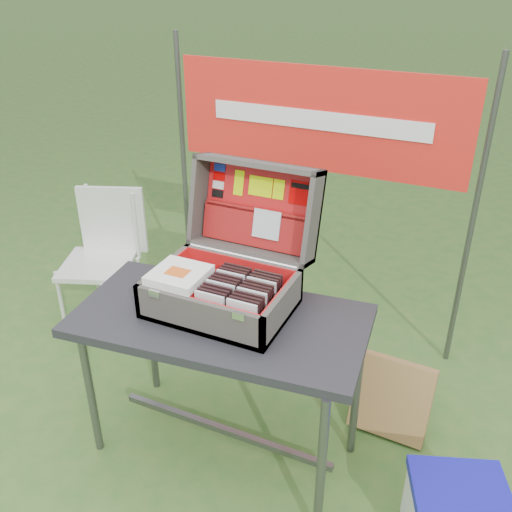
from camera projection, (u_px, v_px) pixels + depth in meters
The scene contains 87 objects.
ground at pixel (229, 442), 2.74m from camera, with size 80.00×80.00×0.00m, color #2F5F24.
table at pixel (223, 387), 2.52m from camera, with size 1.21×0.60×0.75m, color black, non-canonical shape.
table_top at pixel (220, 321), 2.36m from camera, with size 1.21×0.60×0.04m, color black.
table_leg_fl at pixel (90, 389), 2.54m from camera, with size 0.04×0.04×0.71m, color #59595B.
table_leg_fr at pixel (321, 472), 2.14m from camera, with size 0.04×0.04×0.71m, color #59595B.
table_leg_bl at pixel (151, 331), 2.93m from camera, with size 0.04×0.04×0.71m, color #59595B.
table_leg_br at pixel (357, 392), 2.53m from camera, with size 0.04×0.04×0.71m, color #59595B.
table_brace at pixel (224, 430), 2.65m from camera, with size 1.06×0.03×0.03m, color #59595B.
suitcase at pixel (226, 247), 2.32m from camera, with size 0.57×0.57×0.53m, color #645F58, non-canonical shape.
suitcase_base_bottom at pixel (221, 307), 2.39m from camera, with size 0.57×0.41×0.02m, color #645F58.
suitcase_base_wall_front at pixel (198, 318), 2.20m from camera, with size 0.57×0.02×0.15m, color #645F58.
suitcase_base_wall_back at pixel (241, 273), 2.51m from camera, with size 0.57×0.02×0.15m, color #645F58.
suitcase_base_wall_left at pixel (165, 279), 2.46m from camera, with size 0.02×0.41×0.15m, color #645F58.
suitcase_base_wall_right at pixel (282, 309), 2.26m from camera, with size 0.02×0.41×0.15m, color #645F58.
suitcase_liner_floor at pixel (221, 304), 2.38m from camera, with size 0.53×0.36×0.01m, color red.
suitcase_latch_left at pixel (155, 294), 2.23m from camera, with size 0.05×0.01×0.03m, color silver.
suitcase_latch_right at pixel (239, 316), 2.10m from camera, with size 0.05×0.01×0.03m, color silver.
suitcase_hinge at pixel (242, 256), 2.49m from camera, with size 0.02×0.02×0.51m, color silver.
suitcase_lid_back at pixel (260, 206), 2.56m from camera, with size 0.57×0.41×0.02m, color #645F58.
suitcase_lid_rim_far at pixel (259, 164), 2.45m from camera, with size 0.57×0.02×0.15m, color #645F58.
suitcase_lid_rim_near at pixel (250, 250), 2.55m from camera, with size 0.57×0.02×0.15m, color #645F58.
suitcase_lid_rim_left at pixel (200, 198), 2.60m from camera, with size 0.02×0.41×0.15m, color #645F58.
suitcase_lid_rim_right at pixel (313, 219), 2.40m from camera, with size 0.02×0.41×0.15m, color #645F58.
suitcase_lid_liner at pixel (259, 207), 2.55m from camera, with size 0.52×0.36×0.01m, color red.
suitcase_liner_wall_front at pixel (199, 313), 2.21m from camera, with size 0.53×0.01×0.13m, color red.
suitcase_liner_wall_back at pixel (240, 272), 2.50m from camera, with size 0.53×0.01×0.13m, color red.
suitcase_liner_wall_left at pixel (167, 278), 2.45m from camera, with size 0.01×0.36×0.13m, color red.
suitcase_liner_wall_right at pixel (279, 306), 2.26m from camera, with size 0.01×0.36×0.13m, color red.
suitcase_lid_pocket at pixel (255, 228), 2.56m from camera, with size 0.51×0.16×0.03m, color maroon.
suitcase_pocket_edge at pixel (256, 210), 2.53m from camera, with size 0.50×0.02×0.02m, color maroon.
suitcase_pocket_cd at pixel (267, 224), 2.51m from camera, with size 0.13×0.13×0.01m, color silver.
lid_sticker_cc_a at pixel (220, 167), 2.58m from camera, with size 0.06×0.03×0.00m, color #1933B2.
lid_sticker_cc_b at pixel (219, 176), 2.59m from camera, with size 0.06×0.03×0.00m, color #C90000.
lid_sticker_cc_c at pixel (218, 185), 2.60m from camera, with size 0.06×0.03×0.00m, color white.
lid_sticker_cc_d at pixel (218, 194), 2.61m from camera, with size 0.06×0.03×0.00m, color black.
lid_card_neon_tall at pixel (239, 183), 2.56m from camera, with size 0.05×0.11×0.00m, color #C9F302.
lid_card_neon_main at pixel (261, 186), 2.52m from camera, with size 0.11×0.09×0.00m, color #C9F302.
lid_card_neon_small at pixel (279, 190), 2.49m from camera, with size 0.05×0.09×0.00m, color #C9F302.
lid_sticker_band at pixel (301, 193), 2.45m from camera, with size 0.10×0.10×0.00m, color #C90000.
lid_sticker_band_bar at pixel (301, 186), 2.44m from camera, with size 0.09×0.02×0.00m, color black.
cd_left_0 at pixel (210, 310), 2.21m from camera, with size 0.13×0.01×0.15m, color silver.
cd_left_1 at pixel (213, 307), 2.23m from camera, with size 0.13×0.01×0.15m, color black.
cd_left_2 at pixel (215, 304), 2.24m from camera, with size 0.13×0.01×0.15m, color black.
cd_left_3 at pixel (218, 301), 2.26m from camera, with size 0.13×0.01×0.15m, color black.
cd_left_4 at pixel (221, 298), 2.28m from camera, with size 0.13×0.01×0.15m, color silver.
cd_left_5 at pixel (223, 296), 2.30m from camera, with size 0.13×0.01×0.15m, color black.
cd_left_6 at pixel (226, 293), 2.32m from camera, with size 0.13×0.01×0.15m, color black.
cd_left_7 at pixel (229, 290), 2.33m from camera, with size 0.13×0.01×0.15m, color black.
cd_left_8 at pixel (231, 288), 2.35m from camera, with size 0.13×0.01×0.15m, color silver.
cd_left_9 at pixel (233, 285), 2.37m from camera, with size 0.13×0.01×0.15m, color black.
cd_left_10 at pixel (236, 283), 2.39m from camera, with size 0.13×0.01×0.15m, color black.
cd_left_11 at pixel (238, 280), 2.41m from camera, with size 0.13×0.01×0.15m, color black.
cd_right_0 at pixel (242, 318), 2.16m from camera, with size 0.13×0.01×0.15m, color silver.
cd_right_1 at pixel (244, 315), 2.18m from camera, with size 0.13×0.01×0.15m, color black.
cd_right_2 at pixel (247, 312), 2.19m from camera, with size 0.13×0.01×0.15m, color black.
cd_right_3 at pixel (249, 309), 2.21m from camera, with size 0.13×0.01×0.15m, color black.
cd_right_4 at pixel (252, 306), 2.23m from camera, with size 0.13×0.01×0.15m, color silver.
cd_right_5 at pixel (254, 304), 2.25m from camera, with size 0.13×0.01×0.15m, color black.
cd_right_6 at pixel (257, 301), 2.27m from camera, with size 0.13×0.01×0.15m, color black.
cd_right_7 at pixel (259, 298), 2.28m from camera, with size 0.13×0.01×0.15m, color black.
cd_right_8 at pixel (261, 295), 2.30m from camera, with size 0.13×0.01×0.15m, color silver.
cd_right_9 at pixel (264, 293), 2.32m from camera, with size 0.13×0.01×0.15m, color black.
cd_right_10 at pixel (266, 290), 2.34m from camera, with size 0.13×0.01×0.15m, color black.
cd_right_11 at pixel (268, 287), 2.36m from camera, with size 0.13×0.01×0.15m, color black.
songbook_0 at pixel (179, 278), 2.32m from camera, with size 0.21×0.21×0.01m, color white.
songbook_1 at pixel (179, 277), 2.31m from camera, with size 0.21×0.21×0.01m, color white.
songbook_2 at pixel (179, 276), 2.31m from camera, with size 0.21×0.21×0.01m, color white.
songbook_3 at pixel (179, 275), 2.31m from camera, with size 0.21×0.21×0.01m, color white.
songbook_4 at pixel (179, 274), 2.31m from camera, with size 0.21×0.21×0.01m, color white.
songbook_5 at pixel (179, 273), 2.30m from camera, with size 0.21×0.21×0.01m, color white.
songbook_6 at pixel (179, 272), 2.30m from camera, with size 0.21×0.21×0.01m, color white.
songbook_graphic at pixel (177, 272), 2.29m from camera, with size 0.09×0.07×0.00m, color #D85919.
cooler_lid at pixel (460, 490), 2.14m from camera, with size 0.36×0.27×0.04m, color #1515A5.
chair at pixel (97, 266), 3.37m from camera, with size 0.39×0.43×0.87m, color silver, non-canonical shape.
chair_seat at pixel (97, 265), 3.37m from camera, with size 0.39×0.39×0.03m, color silver.
chair_backrest at pixel (112, 220), 3.41m from camera, with size 0.39×0.03×0.41m, color silver.
chair_leg_fl at pixel (61, 304), 3.40m from camera, with size 0.02×0.02×0.44m, color silver.
chair_leg_fr at pixel (107, 318), 3.28m from camera, with size 0.02×0.02×0.44m, color silver.
chair_leg_bl at pixel (97, 278), 3.67m from camera, with size 0.02×0.02×0.44m, color silver.
chair_leg_br at pixel (141, 290), 3.54m from camera, with size 0.02×0.02×0.44m, color silver.
chair_upright_left at pixel (90, 216), 3.48m from camera, with size 0.02×0.02×0.41m, color silver.
chair_upright_right at pixel (136, 226), 3.36m from camera, with size 0.02×0.02×0.41m, color silver.
cardboard_box at pixel (391, 398), 2.73m from camera, with size 0.37×0.06×0.39m, color #A57B3F.
banner_post_left at pixel (185, 176), 3.53m from camera, with size 0.03×0.03×1.70m, color #59595B.
banner_post_right at pixel (472, 225), 2.90m from camera, with size 0.03×0.03×1.70m, color #59595B.
banner at pixel (318, 120), 2.99m from camera, with size 1.60×0.01×0.55m, color red.
banner_text at pixel (317, 120), 2.99m from camera, with size 1.20×0.00×0.10m, color white.
Camera 1 is at (0.95, -1.75, 2.08)m, focal length 40.00 mm.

